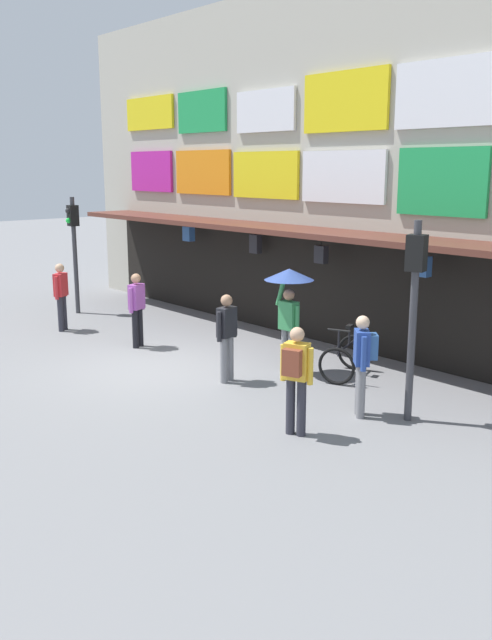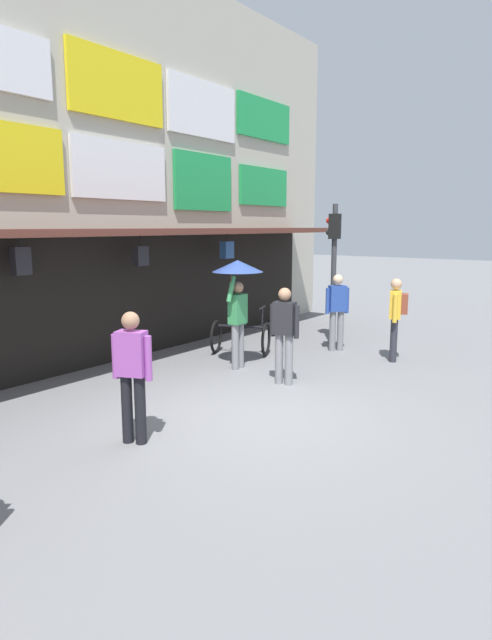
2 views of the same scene
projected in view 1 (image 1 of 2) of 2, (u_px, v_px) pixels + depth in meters
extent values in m
plane|color=slate|center=(163.00, 367.00, 13.87)|extent=(80.00, 80.00, 0.00)
cube|color=#B2AD9E|center=(321.00, 166.00, 15.96)|extent=(18.00, 1.20, 8.00)
cube|color=#592D23|center=(281.00, 230.00, 15.43)|extent=(15.30, 1.40, 0.12)
cube|color=yellow|center=(150.00, 113.00, 19.71)|extent=(2.31, 0.08, 0.92)
cube|color=green|center=(202.00, 112.00, 17.93)|extent=(2.00, 0.08, 1.07)
cube|color=white|center=(265.00, 111.00, 16.16)|extent=(1.99, 0.08, 0.97)
cube|color=yellow|center=(345.00, 101.00, 14.35)|extent=(2.28, 0.08, 1.24)
cube|color=white|center=(447.00, 93.00, 12.56)|extent=(2.26, 0.08, 1.24)
cube|color=#B71E93|center=(151.00, 171.00, 20.08)|extent=(2.06, 0.08, 1.16)
cube|color=orange|center=(203.00, 172.00, 18.28)|extent=(2.29, 0.08, 1.16)
cube|color=yellow|center=(265.00, 175.00, 16.49)|extent=(2.26, 0.08, 1.11)
cube|color=white|center=(343.00, 177.00, 14.69)|extent=(2.32, 0.08, 1.11)
cube|color=green|center=(442.00, 182.00, 12.91)|extent=(1.95, 0.08, 1.29)
cylinder|color=black|center=(188.00, 224.00, 18.34)|extent=(0.02, 0.02, 0.12)
cube|color=#2D5693|center=(189.00, 234.00, 18.40)|extent=(0.32, 0.19, 0.39)
cylinder|color=black|center=(256.00, 231.00, 16.56)|extent=(0.02, 0.02, 0.16)
cube|color=#232328|center=(255.00, 244.00, 16.62)|extent=(0.28, 0.17, 0.45)
cylinder|color=black|center=(322.00, 241.00, 14.68)|extent=(0.02, 0.02, 0.22)
cube|color=#232328|center=(321.00, 254.00, 14.75)|extent=(0.28, 0.17, 0.38)
cylinder|color=black|center=(423.00, 251.00, 12.73)|extent=(0.02, 0.02, 0.18)
cube|color=#2D5693|center=(422.00, 266.00, 12.79)|extent=(0.31, 0.18, 0.39)
cube|color=black|center=(300.00, 285.00, 16.17)|extent=(15.30, 0.04, 2.50)
cylinder|color=#38383D|center=(75.00, 256.00, 18.70)|extent=(0.12, 0.12, 3.20)
cube|color=black|center=(73.00, 216.00, 18.46)|extent=(0.30, 0.26, 0.56)
sphere|color=black|center=(68.00, 211.00, 18.35)|extent=(0.15, 0.15, 0.15)
sphere|color=#19DB3D|center=(69.00, 221.00, 18.41)|extent=(0.15, 0.15, 0.15)
cylinder|color=#38383D|center=(413.00, 323.00, 10.62)|extent=(0.12, 0.12, 3.20)
cube|color=black|center=(417.00, 253.00, 10.38)|extent=(0.34, 0.31, 0.56)
sphere|color=red|center=(420.00, 244.00, 10.46)|extent=(0.15, 0.15, 0.15)
sphere|color=black|center=(419.00, 261.00, 10.52)|extent=(0.15, 0.15, 0.15)
torus|color=black|center=(337.00, 366.00, 12.67)|extent=(0.69, 0.33, 0.72)
torus|color=black|center=(355.00, 352.00, 13.63)|extent=(0.69, 0.33, 0.72)
cylinder|color=black|center=(346.00, 346.00, 13.10)|extent=(0.42, 0.94, 0.05)
cylinder|color=black|center=(349.00, 336.00, 13.20)|extent=(0.04, 0.04, 0.35)
cube|color=black|center=(350.00, 327.00, 13.16)|extent=(0.17, 0.22, 0.06)
cylinder|color=black|center=(339.00, 343.00, 12.65)|extent=(0.04, 0.04, 0.50)
cylinder|color=black|center=(339.00, 330.00, 12.60)|extent=(0.42, 0.20, 0.04)
cylinder|color=gray|center=(224.00, 360.00, 12.77)|extent=(0.14, 0.14, 0.88)
cylinder|color=gray|center=(230.00, 358.00, 12.91)|extent=(0.14, 0.14, 0.88)
cube|color=#232328|center=(227.00, 322.00, 12.69)|extent=(0.28, 0.39, 0.56)
sphere|color=#A87A5B|center=(227.00, 300.00, 12.60)|extent=(0.22, 0.22, 0.22)
cylinder|color=#232328|center=(219.00, 327.00, 12.53)|extent=(0.09, 0.09, 0.56)
cylinder|color=#232328|center=(234.00, 323.00, 12.87)|extent=(0.09, 0.09, 0.56)
cylinder|color=gray|center=(361.00, 392.00, 10.97)|extent=(0.14, 0.14, 0.88)
cylinder|color=gray|center=(359.00, 388.00, 11.14)|extent=(0.14, 0.14, 0.88)
cube|color=#28479E|center=(362.00, 347.00, 10.90)|extent=(0.41, 0.41, 0.56)
sphere|color=beige|center=(363.00, 322.00, 10.81)|extent=(0.22, 0.22, 0.22)
cylinder|color=#28479E|center=(364.00, 354.00, 10.70)|extent=(0.09, 0.09, 0.56)
cylinder|color=#28479E|center=(360.00, 347.00, 11.12)|extent=(0.09, 0.09, 0.56)
cube|color=#2D5693|center=(372.00, 346.00, 10.89)|extent=(0.31, 0.31, 0.40)
cylinder|color=gray|center=(292.00, 352.00, 13.34)|extent=(0.14, 0.14, 0.88)
cylinder|color=gray|center=(285.00, 350.00, 13.47)|extent=(0.14, 0.14, 0.88)
cube|color=#388E51|center=(289.00, 315.00, 13.25)|extent=(0.37, 0.24, 0.56)
sphere|color=#A87A5B|center=(289.00, 295.00, 13.16)|extent=(0.22, 0.22, 0.22)
cylinder|color=#388E51|center=(297.00, 320.00, 13.11)|extent=(0.09, 0.09, 0.56)
cylinder|color=#388E51|center=(280.00, 294.00, 13.31)|extent=(0.23, 0.09, 0.48)
cylinder|color=#4C3823|center=(280.00, 289.00, 13.29)|extent=(0.02, 0.02, 0.55)
cone|color=#334C99|center=(289.00, 274.00, 13.07)|extent=(0.96, 0.96, 0.22)
cylinder|color=#2D2D38|center=(291.00, 406.00, 10.32)|extent=(0.14, 0.14, 0.88)
cylinder|color=#2D2D38|center=(301.00, 408.00, 10.24)|extent=(0.14, 0.14, 0.88)
cube|color=gold|center=(297.00, 361.00, 10.12)|extent=(0.41, 0.33, 0.56)
sphere|color=tan|center=(297.00, 334.00, 10.03)|extent=(0.22, 0.22, 0.22)
cylinder|color=gold|center=(283.00, 362.00, 10.24)|extent=(0.09, 0.09, 0.56)
cylinder|color=gold|center=(310.00, 366.00, 10.03)|extent=(0.09, 0.09, 0.56)
cube|color=brown|center=(292.00, 363.00, 9.98)|extent=(0.32, 0.25, 0.40)
cylinder|color=black|center=(140.00, 327.00, 15.42)|extent=(0.14, 0.14, 0.88)
cylinder|color=black|center=(135.00, 329.00, 15.26)|extent=(0.14, 0.14, 0.88)
cube|color=#9E4CA8|center=(137.00, 297.00, 15.18)|extent=(0.34, 0.42, 0.56)
sphere|color=#A87A5B|center=(136.00, 278.00, 15.09)|extent=(0.22, 0.22, 0.22)
cylinder|color=#9E4CA8|center=(142.00, 297.00, 15.38)|extent=(0.09, 0.09, 0.56)
cylinder|color=#9E4CA8|center=(131.00, 301.00, 15.00)|extent=(0.09, 0.09, 0.56)
cylinder|color=#2D2D38|center=(64.00, 312.00, 16.98)|extent=(0.14, 0.14, 0.88)
cylinder|color=#2D2D38|center=(61.00, 314.00, 16.81)|extent=(0.14, 0.14, 0.88)
cube|color=red|center=(61.00, 285.00, 16.74)|extent=(0.39, 0.42, 0.56)
sphere|color=tan|center=(60.00, 268.00, 16.65)|extent=(0.22, 0.22, 0.22)
cylinder|color=red|center=(65.00, 285.00, 16.96)|extent=(0.09, 0.09, 0.56)
cylinder|color=red|center=(56.00, 288.00, 16.54)|extent=(0.09, 0.09, 0.56)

